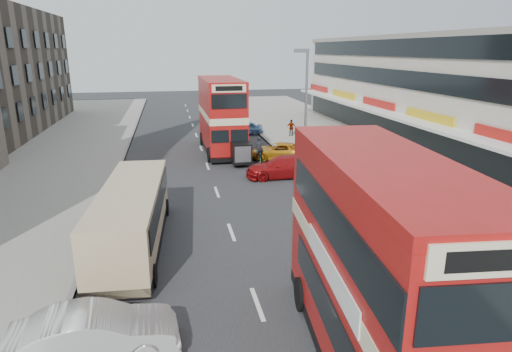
{
  "coord_description": "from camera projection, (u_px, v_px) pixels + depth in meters",
  "views": [
    {
      "loc": [
        -2.53,
        -10.41,
        8.1
      ],
      "look_at": [
        1.0,
        7.22,
        2.87
      ],
      "focal_mm": 30.65,
      "sensor_mm": 36.0,
      "label": 1
    }
  ],
  "objects": [
    {
      "name": "car_left_front",
      "position": [
        95.0,
        335.0,
        11.71
      ],
      "size": [
        4.55,
        1.91,
        1.46
      ],
      "primitive_type": "imported",
      "rotation": [
        0.0,
        0.0,
        1.65
      ],
      "color": "silver",
      "rests_on": "ground"
    },
    {
      "name": "bus_second",
      "position": [
        221.0,
        115.0,
        35.05
      ],
      "size": [
        2.94,
        10.32,
        5.68
      ],
      "rotation": [
        0.0,
        0.0,
        3.15
      ],
      "color": "black",
      "rests_on": "ground"
    },
    {
      "name": "coach",
      "position": [
        132.0,
        214.0,
        18.31
      ],
      "size": [
        2.93,
        9.31,
        2.43
      ],
      "rotation": [
        0.0,
        0.0,
        -0.07
      ],
      "color": "black",
      "rests_on": "ground"
    },
    {
      "name": "pedestrian_far",
      "position": [
        291.0,
        128.0,
        41.5
      ],
      "size": [
        0.97,
        0.59,
        1.53
      ],
      "primitive_type": "imported",
      "rotation": [
        0.0,
        0.0,
        -0.26
      ],
      "color": "gray",
      "rests_on": "pavement_right"
    },
    {
      "name": "car_right_a",
      "position": [
        283.0,
        167.0,
        28.52
      ],
      "size": [
        4.91,
        2.05,
        1.42
      ],
      "primitive_type": "imported",
      "rotation": [
        0.0,
        0.0,
        -1.58
      ],
      "color": "#9D0F11",
      "rests_on": "ground"
    },
    {
      "name": "pedestrian_near",
      "position": [
        354.0,
        166.0,
        27.51
      ],
      "size": [
        0.66,
        0.46,
        1.77
      ],
      "primitive_type": "imported",
      "rotation": [
        0.0,
        0.0,
        3.16
      ],
      "color": "gray",
      "rests_on": "pavement_right"
    },
    {
      "name": "cyclist",
      "position": [
        259.0,
        154.0,
        32.18
      ],
      "size": [
        0.75,
        1.98,
        1.94
      ],
      "rotation": [
        0.0,
        0.0,
        -0.03
      ],
      "color": "gray",
      "rests_on": "ground"
    },
    {
      "name": "bus_main",
      "position": [
        380.0,
        268.0,
        10.8
      ],
      "size": [
        3.6,
        10.21,
        5.5
      ],
      "rotation": [
        0.0,
        0.0,
        3.04
      ],
      "color": "black",
      "rests_on": "ground"
    },
    {
      "name": "road_surface",
      "position": [
        208.0,
        166.0,
        31.37
      ],
      "size": [
        12.0,
        90.0,
        0.01
      ],
      "primitive_type": "cube",
      "color": "#28282B",
      "rests_on": "ground"
    },
    {
      "name": "street_lamp",
      "position": [
        305.0,
        100.0,
        29.38
      ],
      "size": [
        1.0,
        0.2,
        8.12
      ],
      "color": "slate",
      "rests_on": "ground"
    },
    {
      "name": "commercial_row",
      "position": [
        447.0,
        92.0,
        35.7
      ],
      "size": [
        9.9,
        46.2,
        9.3
      ],
      "color": "beige",
      "rests_on": "ground"
    },
    {
      "name": "ground",
      "position": [
        271.0,
        342.0,
        12.54
      ],
      "size": [
        160.0,
        160.0,
        0.0
      ],
      "primitive_type": "plane",
      "color": "#28282B",
      "rests_on": "ground"
    },
    {
      "name": "kerb_left",
      "position": [
        119.0,
        170.0,
        30.2
      ],
      "size": [
        0.2,
        90.0,
        0.16
      ],
      "primitive_type": "cube",
      "color": "gray",
      "rests_on": "ground"
    },
    {
      "name": "pavement_left",
      "position": [
        27.0,
        174.0,
        29.09
      ],
      "size": [
        12.0,
        90.0,
        0.15
      ],
      "primitive_type": "cube",
      "color": "gray",
      "rests_on": "ground"
    },
    {
      "name": "kerb_right",
      "position": [
        289.0,
        161.0,
        32.5
      ],
      "size": [
        0.2,
        90.0,
        0.16
      ],
      "primitive_type": "cube",
      "color": "gray",
      "rests_on": "ground"
    },
    {
      "name": "car_right_c",
      "position": [
        243.0,
        128.0,
        42.69
      ],
      "size": [
        3.88,
        1.83,
        1.28
      ],
      "primitive_type": "imported",
      "rotation": [
        0.0,
        0.0,
        -1.49
      ],
      "color": "#5881B1",
      "rests_on": "ground"
    },
    {
      "name": "pavement_right",
      "position": [
        363.0,
        157.0,
        33.61
      ],
      "size": [
        12.0,
        90.0,
        0.15
      ],
      "primitive_type": "cube",
      "color": "gray",
      "rests_on": "ground"
    },
    {
      "name": "car_right_b",
      "position": [
        278.0,
        151.0,
        33.34
      ],
      "size": [
        4.64,
        2.61,
        1.22
      ],
      "primitive_type": "imported",
      "rotation": [
        0.0,
        0.0,
        -1.71
      ],
      "color": "orange",
      "rests_on": "ground"
    }
  ]
}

